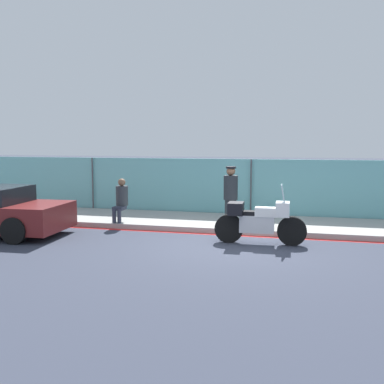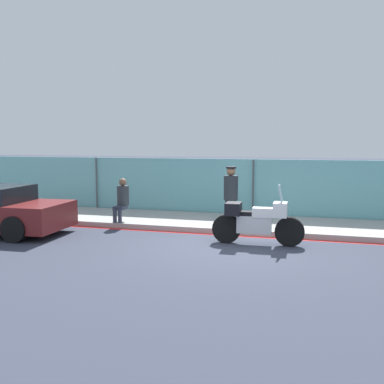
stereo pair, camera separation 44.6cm
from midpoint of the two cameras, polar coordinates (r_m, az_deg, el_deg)
ground_plane at (r=10.76m, az=5.85°, el=-6.87°), size 120.00×120.00×0.00m
sidewalk at (r=13.25m, az=7.84°, el=-4.04°), size 40.91×2.61×0.15m
curb_paint_stripe at (r=11.91m, az=6.87°, el=-5.57°), size 40.91×0.18×0.01m
storefront_fence at (r=14.50m, az=8.68°, el=0.37°), size 38.87×0.16×1.91m
motorcycle at (r=10.91m, az=9.40°, el=-3.58°), size 2.21×0.53×1.46m
officer_standing at (r=12.72m, az=5.95°, el=-0.36°), size 0.40×0.40×1.62m
person_seated_on_curb at (r=13.28m, az=-7.92°, el=-0.69°), size 0.35×0.64×1.25m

